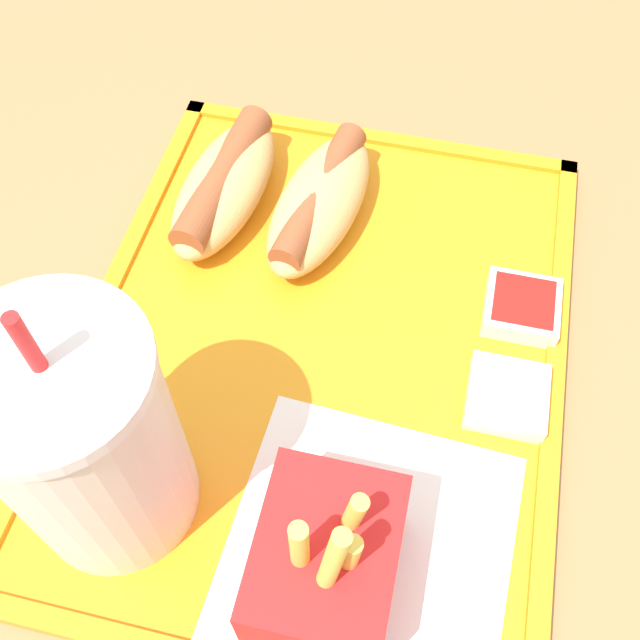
% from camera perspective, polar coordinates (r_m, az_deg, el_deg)
% --- Properties ---
extents(ground_plane, '(8.00, 8.00, 0.00)m').
position_cam_1_polar(ground_plane, '(1.18, 0.91, -20.70)').
color(ground_plane, '#ADA393').
extents(dining_table, '(1.01, 0.93, 0.73)m').
position_cam_1_polar(dining_table, '(0.83, 1.26, -15.10)').
color(dining_table, olive).
rests_on(dining_table, ground_plane).
extents(food_tray, '(0.40, 0.31, 0.01)m').
position_cam_1_polar(food_tray, '(0.48, 0.00, -2.26)').
color(food_tray, orange).
rests_on(food_tray, dining_table).
extents(paper_napkin, '(0.19, 0.16, 0.00)m').
position_cam_1_polar(paper_napkin, '(0.42, 3.27, -18.73)').
color(paper_napkin, white).
rests_on(paper_napkin, food_tray).
extents(soda_cup, '(0.09, 0.09, 0.18)m').
position_cam_1_polar(soda_cup, '(0.38, -17.30, -8.85)').
color(soda_cup, silver).
rests_on(soda_cup, food_tray).
extents(hot_dog_far, '(0.14, 0.07, 0.04)m').
position_cam_1_polar(hot_dog_far, '(0.54, -7.29, 10.19)').
color(hot_dog_far, tan).
rests_on(hot_dog_far, food_tray).
extents(hot_dog_near, '(0.14, 0.07, 0.04)m').
position_cam_1_polar(hot_dog_near, '(0.53, -0.00, 9.01)').
color(hot_dog_near, tan).
rests_on(hot_dog_near, food_tray).
extents(fries_carton, '(0.09, 0.07, 0.11)m').
position_cam_1_polar(fries_carton, '(0.39, 0.47, -17.99)').
color(fries_carton, red).
rests_on(fries_carton, food_tray).
extents(sauce_cup_mayo, '(0.05, 0.05, 0.02)m').
position_cam_1_polar(sauce_cup_mayo, '(0.47, 14.07, -5.63)').
color(sauce_cup_mayo, silver).
rests_on(sauce_cup_mayo, food_tray).
extents(sauce_cup_ketchup, '(0.05, 0.05, 0.02)m').
position_cam_1_polar(sauce_cup_ketchup, '(0.50, 15.13, 1.00)').
color(sauce_cup_ketchup, silver).
rests_on(sauce_cup_ketchup, food_tray).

